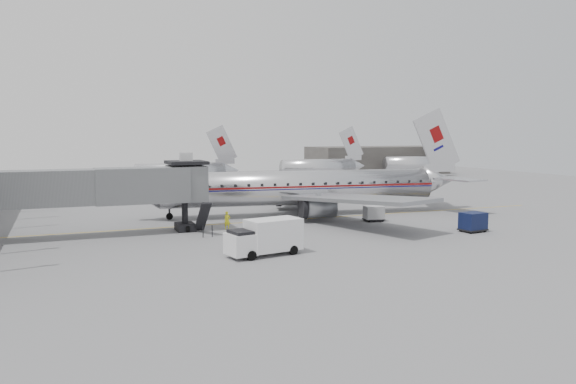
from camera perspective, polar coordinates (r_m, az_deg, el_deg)
name	(u,v)px	position (r m, az deg, el deg)	size (l,w,h in m)	color
ground	(294,230)	(51.47, 0.64, -3.91)	(160.00, 160.00, 0.00)	slate
hangar	(378,160)	(124.93, 9.08, 3.20)	(30.00, 12.00, 6.00)	#3C3937
apron_line	(299,219)	(58.08, 1.08, -2.78)	(0.15, 60.00, 0.01)	gold
jet_bridge	(99,188)	(50.73, -18.67, 0.39)	(21.00, 6.20, 7.10)	#5B5D60
distant_aircraft_near	(182,172)	(90.74, -10.74, 2.00)	(16.39, 3.20, 10.26)	silver
distant_aircraft_mid	(319,167)	(102.77, 3.18, 2.55)	(16.39, 3.20, 10.26)	silver
distant_aircraft_far	(416,163)	(118.32, 12.92, 2.85)	(16.39, 3.20, 10.26)	silver
airliner	(306,187)	(61.14, 1.86, 0.46)	(37.29, 34.36, 11.82)	silver
service_van	(265,237)	(40.84, -2.35, -4.55)	(5.85, 3.11, 2.61)	white
baggage_cart_navy	(473,222)	(53.24, 18.28, -2.87)	(2.44, 1.99, 1.76)	#0E1539
baggage_cart_white	(374,213)	(57.38, 8.70, -2.13)	(2.16, 1.78, 1.53)	#BBBBBD
ramp_worker	(227,220)	(52.34, -6.19, -2.86)	(0.60, 0.39, 1.65)	yellow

